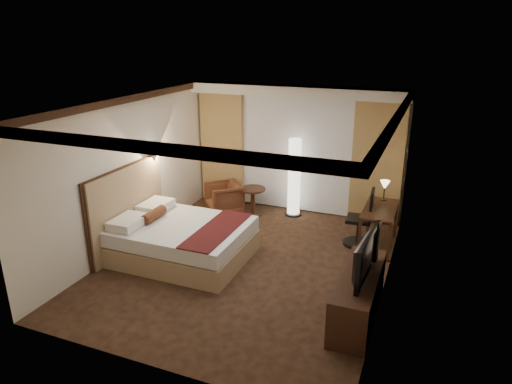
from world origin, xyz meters
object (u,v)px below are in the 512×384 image
at_px(bed, 183,241).
at_px(side_table, 253,201).
at_px(television, 360,252).
at_px(floor_lamp, 294,178).
at_px(office_chair, 359,217).
at_px(desk, 378,227).
at_px(dresser, 358,296).
at_px(armchair, 224,196).

xyz_separation_m(bed, side_table, (0.36, 2.27, -0.02)).
height_order(bed, television, television).
height_order(floor_lamp, office_chair, floor_lamp).
relative_size(floor_lamp, desk, 1.42).
bearing_deg(desk, bed, -151.05).
height_order(desk, television, television).
bearing_deg(bed, television, -11.77).
relative_size(office_chair, dresser, 0.64).
relative_size(floor_lamp, office_chair, 1.54).
distance_m(floor_lamp, desk, 2.14).
bearing_deg(desk, side_table, 167.71).
distance_m(armchair, desk, 3.36).
bearing_deg(television, desk, 4.95).
height_order(armchair, dresser, armchair).
distance_m(side_table, desk, 2.75).
distance_m(side_table, floor_lamp, 1.02).
bearing_deg(bed, office_chair, 31.21).
relative_size(bed, floor_lamp, 1.31).
relative_size(armchair, dresser, 0.43).
xyz_separation_m(bed, dresser, (3.10, -0.64, 0.01)).
bearing_deg(office_chair, armchair, 165.98).
xyz_separation_m(side_table, dresser, (2.74, -2.91, 0.03)).
height_order(floor_lamp, desk, floor_lamp).
height_order(bed, armchair, armchair).
bearing_deg(floor_lamp, bed, -114.30).
bearing_deg(television, office_chair, 13.62).
bearing_deg(dresser, bed, 168.34).
xyz_separation_m(armchair, side_table, (0.63, 0.11, -0.06)).
height_order(bed, desk, desk).
bearing_deg(armchair, office_chair, 36.80).
xyz_separation_m(bed, office_chair, (2.70, 1.64, 0.22)).
relative_size(floor_lamp, dresser, 0.99).
xyz_separation_m(armchair, office_chair, (2.98, -0.53, 0.18)).
relative_size(side_table, dresser, 0.35).
height_order(bed, office_chair, office_chair).
bearing_deg(armchair, desk, 38.68).
xyz_separation_m(side_table, television, (2.71, -2.91, 0.68)).
bearing_deg(floor_lamp, television, -59.48).
height_order(desk, dresser, desk).
height_order(office_chair, dresser, office_chair).
bearing_deg(side_table, armchair, -170.52).
distance_m(dresser, television, 0.65).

